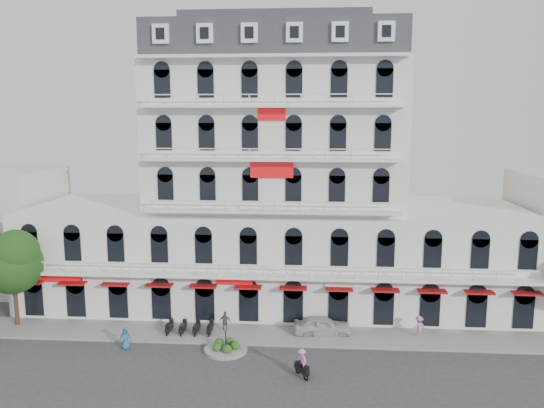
# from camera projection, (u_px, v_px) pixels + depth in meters

# --- Properties ---
(ground) EXTENTS (120.00, 120.00, 0.00)m
(ground) POSITION_uv_depth(u_px,v_px,m) (258.00, 394.00, 33.18)
(ground) COLOR #38383A
(ground) RESTS_ON ground
(sidewalk) EXTENTS (53.00, 4.00, 0.16)m
(sidewalk) POSITION_uv_depth(u_px,v_px,m) (269.00, 335.00, 42.03)
(sidewalk) COLOR gray
(sidewalk) RESTS_ON ground
(main_building) EXTENTS (45.00, 15.00, 25.80)m
(main_building) POSITION_uv_depth(u_px,v_px,m) (276.00, 195.00, 49.29)
(main_building) COLOR silver
(main_building) RESTS_ON ground
(traffic_island) EXTENTS (3.20, 3.20, 1.60)m
(traffic_island) POSITION_uv_depth(u_px,v_px,m) (226.00, 348.00, 39.26)
(traffic_island) COLOR gray
(traffic_island) RESTS_ON ground
(parked_scooter_row) EXTENTS (4.40, 1.80, 1.10)m
(parked_scooter_row) POSITION_uv_depth(u_px,v_px,m) (190.00, 335.00, 42.28)
(parked_scooter_row) COLOR black
(parked_scooter_row) RESTS_ON ground
(tree_west_inner) EXTENTS (4.76, 4.76, 8.25)m
(tree_west_inner) POSITION_uv_depth(u_px,v_px,m) (13.00, 260.00, 43.05)
(tree_west_inner) COLOR #382314
(tree_west_inner) RESTS_ON ground
(parked_car) EXTENTS (4.70, 2.21, 1.55)m
(parked_car) POSITION_uv_depth(u_px,v_px,m) (322.00, 326.00, 42.12)
(parked_car) COLOR silver
(parked_car) RESTS_ON ground
(rider_center) EXTENTS (1.06, 1.53, 1.98)m
(rider_center) POSITION_uv_depth(u_px,v_px,m) (302.00, 362.00, 35.25)
(rider_center) COLOR black
(rider_center) RESTS_ON ground
(pedestrian_left) EXTENTS (0.95, 0.74, 1.73)m
(pedestrian_left) POSITION_uv_depth(u_px,v_px,m) (125.00, 338.00, 39.48)
(pedestrian_left) COLOR #2A6080
(pedestrian_left) RESTS_ON ground
(pedestrian_mid) EXTENTS (1.08, 0.61, 1.73)m
(pedestrian_mid) POSITION_uv_depth(u_px,v_px,m) (225.00, 322.00, 42.64)
(pedestrian_mid) COLOR #5B5A62
(pedestrian_mid) RESTS_ON ground
(pedestrian_right) EXTENTS (1.31, 1.09, 1.76)m
(pedestrian_right) POSITION_uv_depth(u_px,v_px,m) (419.00, 327.00, 41.58)
(pedestrian_right) COLOR #CE6D90
(pedestrian_right) RESTS_ON ground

